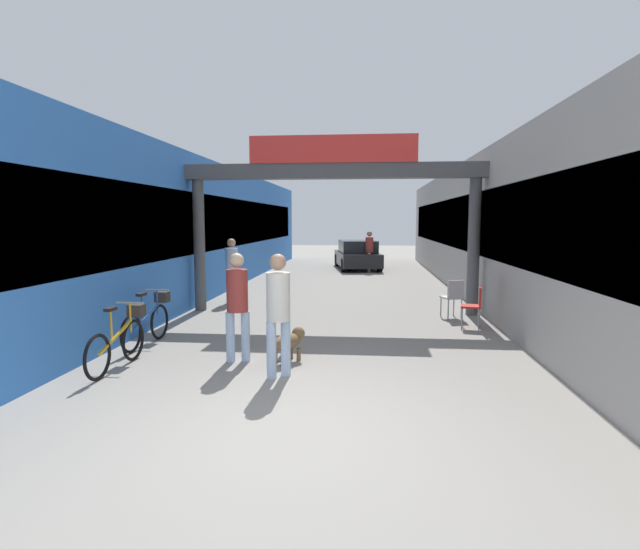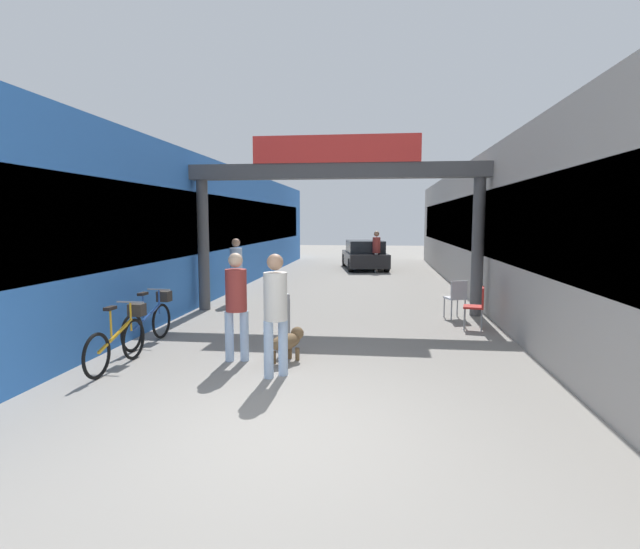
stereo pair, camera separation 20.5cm
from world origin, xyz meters
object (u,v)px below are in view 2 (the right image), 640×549
object	(u,v)px
pedestrian_carrying_crate	(236,266)
pedestrian_elderly_walking	(376,248)
pedestrian_with_dog	(236,299)
bollard_post_metal	(287,321)
pedestrian_companion	(275,307)
parked_car_black	(365,255)
bicycle_blue_second	(151,320)
dog_on_leash	(288,341)
cafe_chair_red_nearer	(478,304)
cafe_chair_aluminium_farther	(457,295)
bicycle_orange_nearest	(120,339)

from	to	relation	value
pedestrian_carrying_crate	pedestrian_elderly_walking	distance (m)	9.34
pedestrian_with_dog	bollard_post_metal	world-z (taller)	pedestrian_with_dog
pedestrian_carrying_crate	bollard_post_metal	size ratio (longest dim) A/B	1.78
pedestrian_carrying_crate	pedestrian_companion	bearing A→B (deg)	-69.13
parked_car_black	pedestrian_companion	bearing A→B (deg)	-92.81
pedestrian_companion	bicycle_blue_second	bearing A→B (deg)	148.14
pedestrian_carrying_crate	bicycle_blue_second	size ratio (longest dim) A/B	1.04
pedestrian_with_dog	dog_on_leash	world-z (taller)	pedestrian_with_dog
pedestrian_companion	pedestrian_elderly_walking	bearing A→B (deg)	84.86
pedestrian_with_dog	bicycle_blue_second	xyz separation A→B (m)	(-1.91, 0.95, -0.57)
cafe_chair_red_nearer	cafe_chair_aluminium_farther	size ratio (longest dim) A/B	1.00
pedestrian_elderly_walking	parked_car_black	distance (m)	1.47
bollard_post_metal	parked_car_black	size ratio (longest dim) A/B	0.23
pedestrian_companion	cafe_chair_aluminium_farther	bearing A→B (deg)	55.37
pedestrian_with_dog	pedestrian_carrying_crate	distance (m)	5.97
pedestrian_carrying_crate	bicycle_blue_second	distance (m)	4.82
pedestrian_with_dog	bicycle_orange_nearest	bearing A→B (deg)	-163.54
pedestrian_with_dog	parked_car_black	size ratio (longest dim) A/B	0.41
dog_on_leash	parked_car_black	size ratio (longest dim) A/B	0.17
pedestrian_elderly_walking	cafe_chair_aluminium_farther	xyz separation A→B (m)	(1.90, -10.28, -0.49)
pedestrian_companion	bicycle_orange_nearest	xyz separation A→B (m)	(-2.51, 0.22, -0.60)
cafe_chair_red_nearer	bicycle_blue_second	bearing A→B (deg)	-162.91
dog_on_leash	bicycle_orange_nearest	xyz separation A→B (m)	(-2.53, -0.59, 0.11)
pedestrian_with_dog	dog_on_leash	bearing A→B (deg)	5.67
pedestrian_carrying_crate	bicycle_blue_second	world-z (taller)	pedestrian_carrying_crate
bicycle_orange_nearest	bollard_post_metal	world-z (taller)	bollard_post_metal
cafe_chair_aluminium_farther	bollard_post_metal	bearing A→B (deg)	-137.18
pedestrian_elderly_walking	bollard_post_metal	bearing A→B (deg)	-96.27
pedestrian_carrying_crate	dog_on_leash	world-z (taller)	pedestrian_carrying_crate
bollard_post_metal	dog_on_leash	bearing A→B (deg)	-78.80
pedestrian_companion	cafe_chair_aluminium_farther	xyz separation A→B (m)	(3.25, 4.70, -0.49)
pedestrian_with_dog	cafe_chair_red_nearer	world-z (taller)	pedestrian_with_dog
pedestrian_companion	bicycle_blue_second	size ratio (longest dim) A/B	1.06
bicycle_orange_nearest	bollard_post_metal	xyz separation A→B (m)	(2.38, 1.35, 0.07)
pedestrian_companion	cafe_chair_red_nearer	world-z (taller)	pedestrian_companion
pedestrian_with_dog	cafe_chair_aluminium_farther	xyz separation A→B (m)	(4.04, 3.97, -0.46)
pedestrian_with_dog	bollard_post_metal	xyz separation A→B (m)	(0.67, 0.85, -0.50)
pedestrian_companion	bollard_post_metal	size ratio (longest dim) A/B	1.81
pedestrian_with_dog	pedestrian_elderly_walking	size ratio (longest dim) A/B	0.98
bicycle_orange_nearest	bollard_post_metal	bearing A→B (deg)	29.63
pedestrian_companion	bicycle_blue_second	world-z (taller)	pedestrian_companion
pedestrian_with_dog	bicycle_orange_nearest	size ratio (longest dim) A/B	1.03
cafe_chair_red_nearer	parked_car_black	xyz separation A→B (m)	(-2.71, 12.71, 0.10)
dog_on_leash	cafe_chair_red_nearer	bearing A→B (deg)	38.59
pedestrian_elderly_walking	dog_on_leash	distance (m)	14.25
pedestrian_carrying_crate	bicycle_orange_nearest	size ratio (longest dim) A/B	1.04
pedestrian_companion	dog_on_leash	bearing A→B (deg)	88.06
bicycle_blue_second	cafe_chair_aluminium_farther	bearing A→B (deg)	26.94
bollard_post_metal	pedestrian_carrying_crate	bearing A→B (deg)	115.60
cafe_chair_red_nearer	dog_on_leash	bearing A→B (deg)	-141.41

